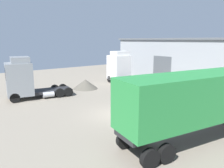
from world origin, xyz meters
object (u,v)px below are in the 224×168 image
tractor_unit_grey (24,79)px  gravel_pile (85,84)px  tractor_unit_white (121,68)px  container_trailer_white (203,97)px

tractor_unit_grey → gravel_pile: 7.41m
tractor_unit_white → gravel_pile: (0.28, -5.78, -1.48)m
tractor_unit_white → gravel_pile: bearing=95.9°
tractor_unit_grey → gravel_pile: (-0.39, 7.26, -1.43)m
container_trailer_white → tractor_unit_grey: bearing=119.2°
gravel_pile → container_trailer_white: bearing=-5.4°
container_trailer_white → tractor_unit_grey: (-15.76, -5.73, -0.56)m
container_trailer_white → gravel_pile: container_trailer_white is taller
tractor_unit_grey → tractor_unit_white: bearing=-167.3°
tractor_unit_white → tractor_unit_grey: 13.06m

